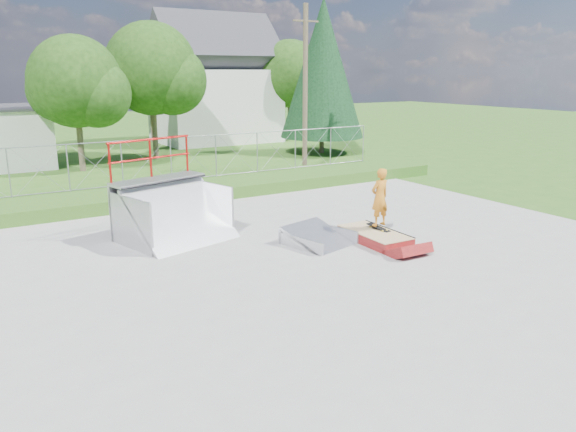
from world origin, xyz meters
The scene contains 16 objects.
ground centered at (0.00, 0.00, 0.00)m, with size 120.00×120.00×0.00m, color #2F601B.
concrete_pad centered at (0.00, 0.00, 0.02)m, with size 20.00×16.00×0.04m, color gray.
grass_berm centered at (0.00, 9.50, 0.25)m, with size 24.00×3.00×0.50m, color #2F601B.
grind_box centered at (2.65, 0.77, 0.17)m, with size 1.17×2.32×0.34m.
quarter_pipe centered at (-2.23, 4.01, 1.47)m, with size 2.94×2.48×2.94m, color #A8ABB0, non-canonical shape.
flat_bank_ramp centered at (1.12, 1.42, 0.25)m, with size 1.63×1.74×0.50m, color #A8ABB0, non-canonical shape.
skateboard centered at (2.89, 0.89, 0.39)m, with size 0.22×0.80×0.02m, color black.
skater centered at (2.89, 0.89, 1.24)m, with size 0.63×0.41×1.72m, color orange.
chain_link_fence centered at (0.00, 10.50, 1.40)m, with size 20.00×0.06×1.80m, color gray, non-canonical shape.
gable_house centered at (9.00, 26.00, 3.84)m, with size 8.40×6.08×8.94m.
utility_pole centered at (7.50, 12.00, 4.00)m, with size 0.24×0.24×8.00m, color brown.
tree_left_near centered at (-1.75, 17.83, 4.24)m, with size 4.76×4.48×6.65m.
tree_center centered at (2.78, 19.81, 4.85)m, with size 5.44×5.12×7.60m.
tree_right_far centered at (14.27, 23.82, 4.54)m, with size 5.10×4.80×7.12m.
tree_back_mid centered at (5.21, 27.86, 3.63)m, with size 4.08×3.84×5.70m.
conifer_tree centered at (12.00, 17.00, 5.05)m, with size 5.04×5.04×9.10m.
Camera 1 is at (-7.77, -11.40, 4.89)m, focal length 35.00 mm.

